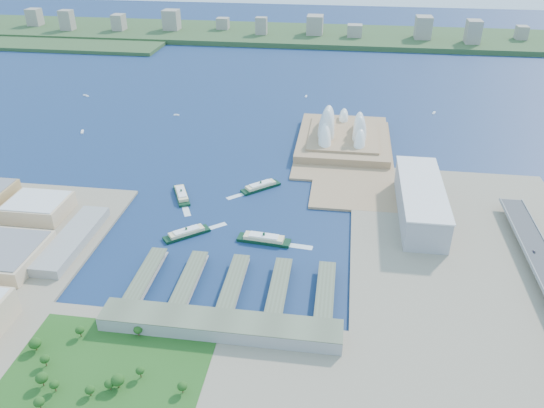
# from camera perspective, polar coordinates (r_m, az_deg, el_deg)

# --- Properties ---
(ground) EXTENTS (3000.00, 3000.00, 0.00)m
(ground) POSITION_cam_1_polar(r_m,az_deg,el_deg) (558.78, -3.96, -4.13)
(ground) COLOR #0F2348
(ground) RESTS_ON ground
(south_land) EXTENTS (720.00, 180.00, 3.00)m
(south_land) POSITION_cam_1_polar(r_m,az_deg,el_deg) (406.29, -10.28, -20.44)
(south_land) COLOR gray
(south_land) RESTS_ON ground
(east_land) EXTENTS (240.00, 500.00, 3.00)m
(east_land) POSITION_cam_1_polar(r_m,az_deg,el_deg) (525.97, 21.69, -8.76)
(east_land) COLOR gray
(east_land) RESTS_ON ground
(peninsula) EXTENTS (135.00, 220.00, 3.00)m
(peninsula) POSITION_cam_1_polar(r_m,az_deg,el_deg) (777.16, 7.76, 5.99)
(peninsula) COLOR #947451
(peninsula) RESTS_ON ground
(far_shore) EXTENTS (2200.00, 260.00, 12.00)m
(far_shore) POSITION_cam_1_polar(r_m,az_deg,el_deg) (1468.74, 4.05, 17.65)
(far_shore) COLOR #2D4926
(far_shore) RESTS_ON ground
(opera_house) EXTENTS (134.00, 180.00, 58.00)m
(opera_house) POSITION_cam_1_polar(r_m,az_deg,el_deg) (784.21, 7.76, 8.62)
(opera_house) COLOR white
(opera_house) RESTS_ON peninsula
(toaster_building) EXTENTS (45.00, 155.00, 35.00)m
(toaster_building) POSITION_cam_1_polar(r_m,az_deg,el_deg) (613.76, 15.67, 0.30)
(toaster_building) COLOR gray
(toaster_building) RESTS_ON east_land
(ferry_wharves) EXTENTS (184.00, 90.00, 9.30)m
(ferry_wharves) POSITION_cam_1_polar(r_m,az_deg,el_deg) (494.30, -4.13, -8.60)
(ferry_wharves) COLOR #515A44
(ferry_wharves) RESTS_ON ground
(terminal_building) EXTENTS (200.00, 28.00, 12.00)m
(terminal_building) POSITION_cam_1_polar(r_m,az_deg,el_deg) (446.92, -5.61, -12.88)
(terminal_building) COLOR gray
(terminal_building) RESTS_ON south_land
(park) EXTENTS (150.00, 110.00, 16.00)m
(park) POSITION_cam_1_polar(r_m,az_deg,el_deg) (430.57, -17.53, -16.14)
(park) COLOR #194714
(park) RESTS_ON south_land
(far_skyline) EXTENTS (1900.00, 140.00, 55.00)m
(far_skyline) POSITION_cam_1_polar(r_m,az_deg,el_deg) (1442.57, 4.03, 18.79)
(far_skyline) COLOR gray
(far_skyline) RESTS_ON far_shore
(ferry_a) EXTENTS (34.03, 52.98, 9.88)m
(ferry_a) POSITION_cam_1_polar(r_m,az_deg,el_deg) (649.31, -9.73, 1.17)
(ferry_a) COLOR black
(ferry_a) RESTS_ON ground
(ferry_b) EXTENTS (47.61, 44.50, 9.83)m
(ferry_b) POSITION_cam_1_polar(r_m,az_deg,el_deg) (658.79, -1.22, 2.06)
(ferry_b) COLOR black
(ferry_b) RESTS_ON ground
(ferry_c) EXTENTS (47.35, 42.08, 9.58)m
(ferry_c) POSITION_cam_1_polar(r_m,az_deg,el_deg) (573.38, -9.18, -2.94)
(ferry_c) COLOR black
(ferry_c) RESTS_ON ground
(ferry_d) EXTENTS (57.23, 19.82, 10.61)m
(ferry_d) POSITION_cam_1_polar(r_m,az_deg,el_deg) (555.80, -0.88, -3.60)
(ferry_d) COLOR black
(ferry_d) RESTS_ON ground
(boat_a) EXTENTS (8.14, 14.34, 2.70)m
(boat_a) POSITION_cam_1_polar(r_m,az_deg,el_deg) (879.96, -19.75, 7.35)
(boat_a) COLOR white
(boat_a) RESTS_ON ground
(boat_b) EXTENTS (8.85, 3.19, 2.38)m
(boat_b) POSITION_cam_1_polar(r_m,az_deg,el_deg) (913.39, -10.24, 9.42)
(boat_b) COLOR white
(boat_b) RESTS_ON ground
(boat_c) EXTENTS (7.44, 12.37, 2.68)m
(boat_c) POSITION_cam_1_polar(r_m,az_deg,el_deg) (948.98, 17.02, 9.38)
(boat_c) COLOR white
(boat_c) RESTS_ON ground
(boat_d) EXTENTS (14.37, 9.62, 2.46)m
(boat_d) POSITION_cam_1_polar(r_m,az_deg,el_deg) (1052.75, -19.37, 10.95)
(boat_d) COLOR white
(boat_d) RESTS_ON ground
(boat_e) EXTENTS (3.95, 9.80, 2.34)m
(boat_e) POSITION_cam_1_polar(r_m,az_deg,el_deg) (994.68, 3.68, 11.51)
(boat_e) COLOR white
(boat_e) RESTS_ON ground
(car_c) EXTENTS (1.90, 4.68, 1.36)m
(car_c) POSITION_cam_1_polar(r_m,az_deg,el_deg) (576.00, 26.36, -4.59)
(car_c) COLOR slate
(car_c) RESTS_ON expressway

